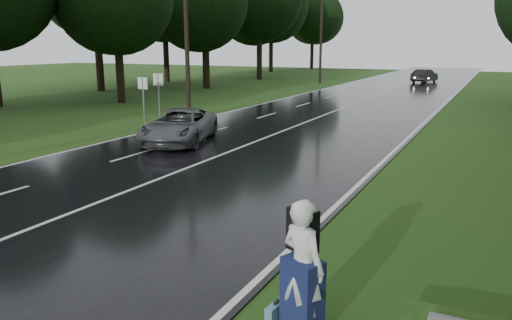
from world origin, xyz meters
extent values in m
cube|color=black|center=(0.00, 20.00, 0.02)|extent=(12.00, 140.00, 0.04)
cube|color=silver|center=(0.00, 20.00, 0.04)|extent=(0.12, 140.00, 0.01)
imported|color=#4D5052|center=(-2.90, 10.91, 0.75)|extent=(3.82, 5.62, 1.43)
imported|color=black|center=(1.52, 51.58, 0.76)|extent=(2.46, 4.58, 1.43)
imported|color=silver|center=(7.07, -0.19, 1.03)|extent=(0.88, 0.75, 2.06)
cube|color=#17204E|center=(7.07, -0.19, 0.58)|extent=(0.68, 0.58, 1.15)
cube|color=black|center=(6.95, 0.08, 1.48)|extent=(0.53, 0.41, 0.66)
cube|color=teal|center=(6.65, -0.17, 0.16)|extent=(0.20, 0.47, 0.33)
camera|label=1|loc=(9.40, -6.40, 4.17)|focal=34.62mm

